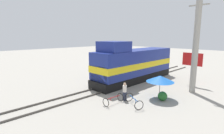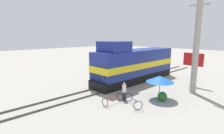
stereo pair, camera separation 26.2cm
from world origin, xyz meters
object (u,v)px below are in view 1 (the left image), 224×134
person_bystander (125,91)px  utility_pole (196,44)px  bicycle (134,101)px  locomotive (133,65)px  billboard_sign (192,61)px  vendor_umbrella (160,79)px  bicycle_spare (113,100)px

person_bystander → utility_pole: bearing=63.2°
person_bystander → bicycle: (1.24, -0.32, -0.46)m
locomotive → billboard_sign: size_ratio=3.41×
billboard_sign → bicycle: bearing=-95.1°
vendor_umbrella → bicycle_spare: vendor_umbrella is taller
bicycle → bicycle_spare: 1.65m
billboard_sign → bicycle_spare: 10.69m
utility_pole → bicycle: utility_pole is taller
bicycle_spare → vendor_umbrella: bearing=62.3°
locomotive → billboard_sign: 6.59m
bicycle → bicycle_spare: bicycle is taller
vendor_umbrella → bicycle_spare: size_ratio=1.38×
person_bystander → bicycle: person_bystander is taller
billboard_sign → person_bystander: 9.39m
utility_pole → billboard_sign: utility_pole is taller
vendor_umbrella → person_bystander: vendor_umbrella is taller
locomotive → billboard_sign: bearing=30.5°
vendor_umbrella → person_bystander: 3.30m
bicycle → bicycle_spare: bearing=150.3°
locomotive → person_bystander: bearing=-57.6°
bicycle_spare → utility_pole: bearing=66.2°
vendor_umbrella → billboard_sign: billboard_sign is taller
bicycle → person_bystander: bearing=102.3°
locomotive → billboard_sign: locomotive is taller
utility_pole → billboard_sign: size_ratio=2.58×
utility_pole → bicycle_spare: 9.39m
bicycle → locomotive: bearing=65.9°
utility_pole → billboard_sign: 3.46m
utility_pole → vendor_umbrella: bearing=-109.7°
utility_pole → vendor_umbrella: (-1.37, -3.84, -2.91)m
vendor_umbrella → bicycle: vendor_umbrella is taller
utility_pole → bicycle_spare: (-3.36, -7.62, -4.35)m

